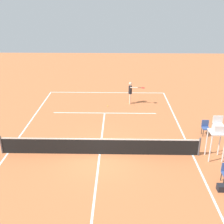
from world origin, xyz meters
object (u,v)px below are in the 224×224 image
tennis_ball (108,106)px  courtside_chair_mid (205,127)px  player_serving (131,91)px  umpire_chair (217,131)px

tennis_ball → courtside_chair_mid: (-6.31, 4.75, 0.50)m
player_serving → tennis_ball: player_serving is taller
courtside_chair_mid → player_serving: bearing=-50.7°
tennis_ball → courtside_chair_mid: size_ratio=0.07×
player_serving → umpire_chair: 9.23m
player_serving → tennis_ball: (1.84, 0.71, -1.05)m
player_serving → umpire_chair: bearing=30.6°
tennis_ball → umpire_chair: bearing=128.5°
player_serving → tennis_ball: 2.24m
tennis_ball → courtside_chair_mid: 7.91m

